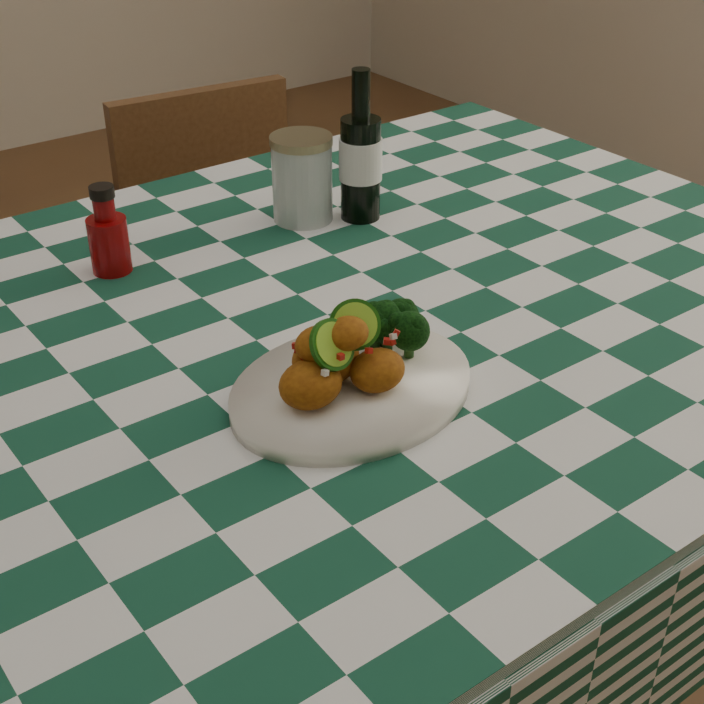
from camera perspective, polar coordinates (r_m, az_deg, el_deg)
dining_table at (r=1.40m, az=-4.73°, el=-13.25°), size 1.66×1.06×0.79m
plate at (r=1.05m, az=-0.00°, el=-2.14°), size 0.30×0.24×0.02m
fried_chicken_pile at (r=1.01m, az=-0.54°, el=-0.02°), size 0.13×0.09×0.08m
broccoli_side at (r=1.08m, az=3.01°, el=1.19°), size 0.07×0.07×0.06m
ketchup_bottle at (r=1.32m, az=-14.06°, el=6.94°), size 0.05×0.05×0.12m
mason_jar at (r=1.44m, az=-2.92°, el=10.05°), size 0.10×0.10×0.13m
beer_bottle at (r=1.42m, az=0.51°, el=11.90°), size 0.07×0.07×0.22m
wooden_chair_right at (r=2.01m, az=-6.18°, el=2.58°), size 0.41×0.42×0.81m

